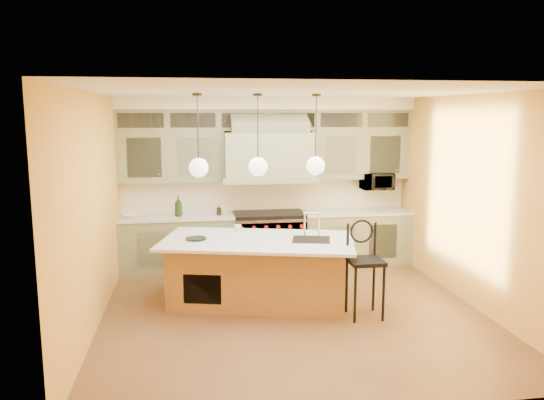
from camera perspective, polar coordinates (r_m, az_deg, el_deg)
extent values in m
plane|color=brown|center=(7.28, 2.21, -11.92)|extent=(5.00, 5.00, 0.00)
plane|color=white|center=(6.80, 2.36, 11.53)|extent=(5.00, 5.00, 0.00)
plane|color=gold|center=(9.33, -0.66, 2.00)|extent=(5.00, 0.00, 5.00)
plane|color=gold|center=(4.52, 8.38, -5.98)|extent=(5.00, 0.00, 5.00)
plane|color=gold|center=(6.87, -18.64, -1.12)|extent=(0.00, 5.00, 5.00)
plane|color=gold|center=(7.76, 20.70, -0.09)|extent=(0.00, 5.00, 5.00)
cube|color=gray|center=(9.11, -10.08, -4.73)|extent=(1.90, 0.65, 0.90)
cube|color=gray|center=(9.54, 8.91, -4.06)|extent=(1.90, 0.65, 0.90)
cube|color=silver|center=(9.01, -10.17, -1.83)|extent=(1.90, 0.68, 0.04)
cube|color=silver|center=(9.45, 8.99, -1.28)|extent=(1.90, 0.68, 0.04)
cube|color=silver|center=(9.34, -0.64, 0.58)|extent=(5.00, 0.04, 0.56)
cube|color=gray|center=(9.02, -10.81, 4.62)|extent=(1.75, 0.35, 0.85)
cube|color=gray|center=(9.48, 9.30, 4.88)|extent=(1.75, 0.35, 0.85)
cube|color=gray|center=(8.94, -0.34, 4.90)|extent=(1.50, 0.70, 0.75)
cube|color=gray|center=(8.98, -0.34, 2.35)|extent=(1.60, 0.76, 0.10)
cube|color=#333833|center=(9.08, -0.51, 8.60)|extent=(5.00, 0.35, 0.35)
cube|color=white|center=(9.07, -0.49, 10.33)|extent=(5.00, 0.47, 0.20)
cube|color=silver|center=(9.17, -0.33, -4.49)|extent=(1.20, 0.70, 0.90)
cube|color=black|center=(9.07, -0.34, -1.54)|extent=(1.20, 0.70, 0.06)
cube|color=silver|center=(8.79, -0.03, -2.89)|extent=(1.20, 0.06, 0.14)
cube|color=olive|center=(7.50, -1.46, -7.73)|extent=(2.57, 1.68, 0.88)
cube|color=silver|center=(7.33, -1.53, -4.40)|extent=(2.88, 1.99, 0.04)
cube|color=black|center=(7.33, 4.24, -4.43)|extent=(0.60, 0.56, 0.05)
cylinder|color=black|center=(6.88, 8.93, -10.09)|extent=(0.04, 0.04, 0.73)
cylinder|color=black|center=(7.00, 11.90, -9.84)|extent=(0.04, 0.04, 0.73)
cylinder|color=black|center=(7.22, 8.03, -9.13)|extent=(0.04, 0.04, 0.73)
cylinder|color=black|center=(7.33, 10.87, -8.92)|extent=(0.04, 0.04, 0.73)
cube|color=black|center=(6.99, 10.02, -6.50)|extent=(0.44, 0.44, 0.05)
torus|color=black|center=(7.08, 9.62, -3.34)|extent=(0.32, 0.03, 0.32)
imported|color=black|center=(9.56, 11.21, 2.00)|extent=(0.54, 0.37, 0.30)
imported|color=#193414|center=(8.95, -10.04, -0.66)|extent=(0.14, 0.14, 0.34)
imported|color=black|center=(8.98, -5.74, -1.07)|extent=(0.08, 0.08, 0.18)
imported|color=white|center=(9.03, -14.94, -1.65)|extent=(0.26, 0.26, 0.06)
imported|color=white|center=(7.79, -3.71, -3.05)|extent=(0.12, 0.12, 0.10)
cylinder|color=#2D2319|center=(7.12, -8.07, 11.18)|extent=(0.12, 0.12, 0.03)
cylinder|color=#2D2319|center=(7.12, -7.99, 7.60)|extent=(0.02, 0.02, 0.93)
sphere|color=white|center=(7.15, -7.89, 3.47)|extent=(0.26, 0.26, 0.26)
cylinder|color=#2D2319|center=(7.18, -1.54, 11.25)|extent=(0.12, 0.12, 0.03)
cylinder|color=#2D2319|center=(7.17, -1.53, 7.70)|extent=(0.02, 0.02, 0.93)
sphere|color=white|center=(7.21, -1.51, 3.60)|extent=(0.26, 0.26, 0.26)
cylinder|color=#2D2319|center=(7.32, 4.80, 11.18)|extent=(0.12, 0.12, 0.03)
cylinder|color=#2D2319|center=(7.32, 4.75, 7.70)|extent=(0.02, 0.02, 0.93)
sphere|color=white|center=(7.35, 4.70, 3.68)|extent=(0.26, 0.26, 0.26)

